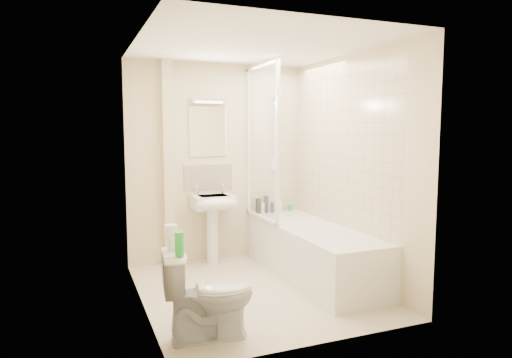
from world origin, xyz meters
name	(u,v)px	position (x,y,z in m)	size (l,w,h in m)	color
floor	(255,290)	(0.00, 0.00, 0.00)	(2.50, 2.50, 0.00)	beige
wall_back	(218,163)	(0.00, 1.25, 1.20)	(2.20, 0.02, 2.40)	beige
wall_left	(140,176)	(-1.10, 0.00, 1.20)	(0.02, 2.50, 2.40)	beige
wall_right	(351,168)	(1.10, 0.00, 1.20)	(0.02, 2.50, 2.40)	beige
ceiling	(255,45)	(0.00, 0.00, 2.40)	(2.20, 2.50, 0.02)	white
tile_back	(274,144)	(0.75, 1.24, 1.42)	(0.70, 0.01, 1.75)	beige
tile_right	(341,146)	(1.09, 0.19, 1.42)	(0.01, 2.10, 1.75)	beige
pipe_boxing	(168,164)	(-0.62, 1.19, 1.20)	(0.12, 0.12, 2.40)	beige
splashback	(208,177)	(-0.12, 1.24, 1.03)	(0.60, 0.01, 0.30)	beige
mirror	(208,132)	(-0.12, 1.24, 1.58)	(0.46, 0.01, 0.60)	white
strip_light	(208,101)	(-0.12, 1.22, 1.95)	(0.42, 0.07, 0.07)	silver
bathtub	(312,250)	(0.75, 0.19, 0.29)	(0.70, 2.10, 0.55)	white
shower_screen	(262,143)	(0.40, 0.80, 1.45)	(0.04, 0.92, 1.80)	white
shower_fixture	(275,134)	(0.75, 1.19, 1.55)	(0.10, 0.16, 0.99)	white
pedestal_sink	(214,210)	(-0.12, 1.01, 0.66)	(0.49, 0.46, 0.94)	white
bottle_black_a	(258,206)	(0.51, 1.16, 0.64)	(0.07, 0.07, 0.19)	black
bottle_white_a	(262,208)	(0.56, 1.16, 0.61)	(0.06, 0.06, 0.13)	silver
bottle_black_b	(266,204)	(0.61, 1.16, 0.66)	(0.06, 0.06, 0.22)	black
bottle_blue	(272,208)	(0.70, 1.16, 0.61)	(0.05, 0.05, 0.12)	navy
bottle_cream	(280,206)	(0.80, 1.16, 0.63)	(0.06, 0.06, 0.16)	#F8E5BF
bottle_green	(290,208)	(0.96, 1.16, 0.59)	(0.06, 0.06, 0.08)	green
toilet	(209,294)	(-0.72, -0.84, 0.35)	(0.73, 0.47, 0.70)	white
toilet_roll_lower	(174,244)	(-0.96, -0.76, 0.75)	(0.10, 0.10, 0.09)	white
toilet_roll_upper	(171,231)	(-0.98, -0.75, 0.84)	(0.10, 0.10, 0.10)	white
green_bottle	(179,244)	(-0.96, -0.95, 0.79)	(0.06, 0.06, 0.18)	green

